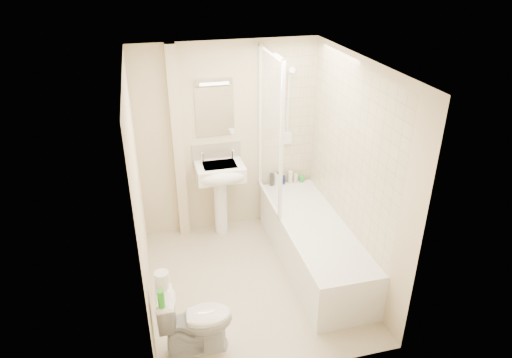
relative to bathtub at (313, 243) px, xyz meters
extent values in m
plane|color=beige|center=(-0.75, -0.14, -0.29)|extent=(2.50, 2.50, 0.00)
cube|color=beige|center=(-0.75, 1.11, 0.91)|extent=(2.20, 0.02, 2.40)
cube|color=beige|center=(-1.85, -0.14, 0.91)|extent=(0.02, 2.50, 2.40)
cube|color=beige|center=(0.35, -0.14, 0.91)|extent=(0.02, 2.50, 2.40)
cube|color=white|center=(-0.75, -0.14, 2.11)|extent=(2.20, 2.50, 0.02)
cube|color=beige|center=(0.00, 1.09, 1.14)|extent=(0.70, 0.01, 1.75)
cube|color=beige|center=(0.34, 0.00, 1.14)|extent=(0.01, 2.10, 1.75)
cube|color=beige|center=(-1.37, 1.05, 0.91)|extent=(0.12, 0.12, 2.40)
cube|color=beige|center=(-0.90, 1.10, 0.74)|extent=(0.60, 0.02, 0.30)
cube|color=white|center=(-0.90, 1.09, 1.29)|extent=(0.46, 0.01, 0.60)
cube|color=silver|center=(-0.90, 1.07, 1.66)|extent=(0.42, 0.07, 0.07)
cube|color=white|center=(0.00, 0.00, -0.01)|extent=(0.70, 2.10, 0.55)
cube|color=white|center=(0.00, 0.00, 0.21)|extent=(0.56, 1.96, 0.05)
cube|color=white|center=(-0.35, 0.66, 1.16)|extent=(0.01, 0.90, 1.80)
cube|color=white|center=(-0.35, 1.09, 1.16)|extent=(0.04, 0.04, 1.80)
cube|color=white|center=(-0.35, 0.21, 1.16)|extent=(0.04, 0.04, 1.80)
cube|color=white|center=(-0.35, 0.66, 2.04)|extent=(0.04, 0.90, 0.04)
cube|color=white|center=(-0.35, 0.66, 0.28)|extent=(0.04, 0.90, 0.03)
cylinder|color=white|center=(0.00, 1.07, 1.26)|extent=(0.02, 0.02, 0.90)
cylinder|color=white|center=(0.00, 1.07, 0.81)|extent=(0.05, 0.05, 0.02)
cylinder|color=white|center=(0.00, 1.07, 1.71)|extent=(0.05, 0.05, 0.02)
cylinder|color=white|center=(0.00, 1.01, 1.74)|extent=(0.08, 0.11, 0.11)
cube|color=white|center=(0.00, 1.07, 0.88)|extent=(0.10, 0.05, 0.14)
cylinder|color=white|center=(-0.02, 1.05, 1.31)|extent=(0.01, 0.13, 0.84)
cylinder|color=white|center=(-0.90, 0.94, 0.10)|extent=(0.17, 0.17, 0.78)
cube|color=white|center=(-0.90, 0.91, 0.60)|extent=(0.58, 0.44, 0.18)
ellipsoid|color=white|center=(-0.90, 0.74, 0.60)|extent=(0.58, 0.24, 0.18)
cube|color=silver|center=(-0.90, 0.91, 0.67)|extent=(0.40, 0.29, 0.04)
cylinder|color=white|center=(-1.09, 1.02, 0.74)|extent=(0.03, 0.03, 0.10)
cylinder|color=white|center=(-0.71, 1.02, 0.74)|extent=(0.03, 0.03, 0.10)
sphere|color=white|center=(-1.09, 1.02, 0.80)|extent=(0.04, 0.04, 0.04)
sphere|color=white|center=(-0.71, 1.02, 0.80)|extent=(0.04, 0.04, 0.04)
cylinder|color=black|center=(-0.21, 1.02, 0.34)|extent=(0.06, 0.06, 0.17)
cylinder|color=white|center=(-0.14, 1.02, 0.34)|extent=(0.06, 0.06, 0.16)
cylinder|color=black|center=(-0.12, 1.02, 0.35)|extent=(0.05, 0.05, 0.18)
cylinder|color=navy|center=(-0.05, 1.02, 0.32)|extent=(0.05, 0.05, 0.12)
cylinder|color=#F7E2BF|center=(0.04, 1.02, 0.35)|extent=(0.06, 0.06, 0.17)
cylinder|color=silver|center=(0.12, 1.02, 0.32)|extent=(0.05, 0.05, 0.12)
cylinder|color=green|center=(0.20, 1.02, 0.30)|extent=(0.06, 0.06, 0.08)
imported|color=white|center=(-1.47, -0.92, 0.05)|extent=(0.41, 0.67, 0.67)
cylinder|color=white|center=(-1.73, -0.82, 0.43)|extent=(0.12, 0.12, 0.10)
cylinder|color=white|center=(-1.72, -0.86, 0.53)|extent=(0.12, 0.12, 0.10)
cylinder|color=green|center=(-1.75, -1.05, 0.46)|extent=(0.06, 0.06, 0.16)
camera|label=1|loc=(-1.70, -4.03, 3.01)|focal=32.00mm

